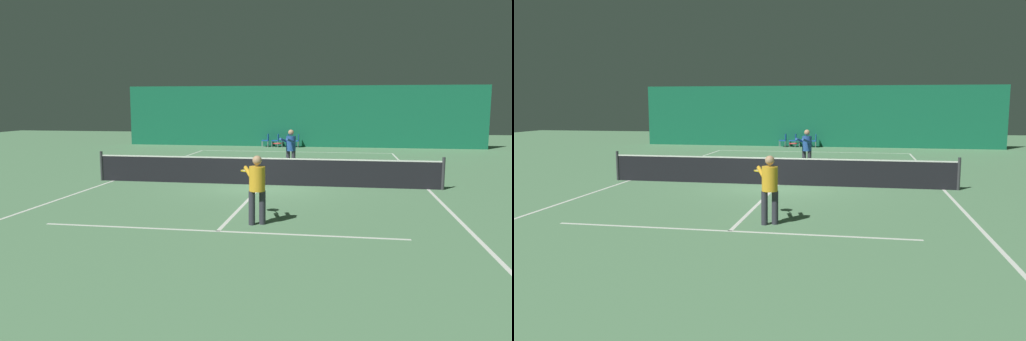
% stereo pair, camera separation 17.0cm
% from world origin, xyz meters
% --- Properties ---
extents(ground_plane, '(60.00, 60.00, 0.00)m').
position_xyz_m(ground_plane, '(0.00, 0.00, 0.00)').
color(ground_plane, '#56845B').
extents(backdrop_curtain, '(23.00, 0.12, 3.91)m').
position_xyz_m(backdrop_curtain, '(0.00, 15.41, 1.95)').
color(backdrop_curtain, '#146042').
rests_on(backdrop_curtain, ground).
extents(court_line_baseline_far, '(11.00, 0.10, 0.00)m').
position_xyz_m(court_line_baseline_far, '(0.00, 11.90, 0.00)').
color(court_line_baseline_far, silver).
rests_on(court_line_baseline_far, ground).
extents(court_line_service_far, '(8.25, 0.10, 0.00)m').
position_xyz_m(court_line_service_far, '(0.00, 6.40, 0.00)').
color(court_line_service_far, silver).
rests_on(court_line_service_far, ground).
extents(court_line_service_near, '(8.25, 0.10, 0.00)m').
position_xyz_m(court_line_service_near, '(0.00, -6.40, 0.00)').
color(court_line_service_near, silver).
rests_on(court_line_service_near, ground).
extents(court_line_sideline_left, '(0.10, 23.80, 0.00)m').
position_xyz_m(court_line_sideline_left, '(-5.50, 0.00, 0.00)').
color(court_line_sideline_left, silver).
rests_on(court_line_sideline_left, ground).
extents(court_line_sideline_right, '(0.10, 23.80, 0.00)m').
position_xyz_m(court_line_sideline_right, '(5.50, 0.00, 0.00)').
color(court_line_sideline_right, silver).
rests_on(court_line_sideline_right, ground).
extents(court_line_centre, '(0.10, 12.80, 0.00)m').
position_xyz_m(court_line_centre, '(0.00, 0.00, 0.00)').
color(court_line_centre, silver).
rests_on(court_line_centre, ground).
extents(tennis_net, '(12.00, 0.10, 1.07)m').
position_xyz_m(tennis_net, '(0.00, 0.00, 0.51)').
color(tennis_net, black).
rests_on(tennis_net, ground).
extents(player_near, '(0.86, 1.35, 1.62)m').
position_xyz_m(player_near, '(0.74, -5.59, 0.94)').
color(player_near, '#2D2D38').
rests_on(player_near, ground).
extents(player_far, '(0.94, 1.39, 1.72)m').
position_xyz_m(player_far, '(0.58, 3.66, 1.00)').
color(player_far, '#2D2D38').
rests_on(player_far, ground).
extents(courtside_chair_0, '(0.44, 0.44, 0.84)m').
position_xyz_m(courtside_chair_0, '(-2.09, 14.86, 0.49)').
color(courtside_chair_0, '#99999E').
rests_on(courtside_chair_0, ground).
extents(courtside_chair_1, '(0.44, 0.44, 0.84)m').
position_xyz_m(courtside_chair_1, '(-1.44, 14.86, 0.49)').
color(courtside_chair_1, '#99999E').
rests_on(courtside_chair_1, ground).
extents(courtside_chair_2, '(0.44, 0.44, 0.84)m').
position_xyz_m(courtside_chair_2, '(-0.79, 14.86, 0.49)').
color(courtside_chair_2, '#99999E').
rests_on(courtside_chair_2, ground).
extents(courtside_chair_3, '(0.44, 0.44, 0.84)m').
position_xyz_m(courtside_chair_3, '(-0.14, 14.86, 0.49)').
color(courtside_chair_3, '#99999E').
rests_on(courtside_chair_3, ground).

